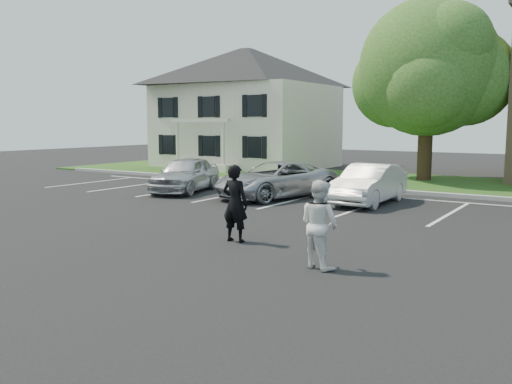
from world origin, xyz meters
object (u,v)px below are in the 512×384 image
at_px(house, 247,108).
at_px(tree, 430,71).
at_px(man_black_suit, 235,203).
at_px(car_silver_minivan, 276,180).
at_px(man_white_shirt, 319,224).
at_px(car_silver_west, 185,174).
at_px(car_white_sedan, 369,184).

distance_m(house, tree, 12.78).
height_order(man_black_suit, car_silver_minivan, man_black_suit).
relative_size(house, man_white_shirt, 5.88).
distance_m(tree, man_black_suit, 16.98).
relative_size(man_white_shirt, car_silver_west, 0.41).
bearing_deg(house, car_silver_west, -67.15).
relative_size(man_black_suit, car_silver_minivan, 0.37).
bearing_deg(car_silver_west, man_white_shirt, -54.39).
relative_size(tree, car_silver_minivan, 1.76).
bearing_deg(man_black_suit, car_white_sedan, -95.93).
xyz_separation_m(man_white_shirt, car_white_sedan, (-2.36, 8.74, -0.18)).
xyz_separation_m(man_black_suit, man_white_shirt, (2.76, -1.05, -0.06)).
relative_size(tree, car_white_sedan, 2.08).
bearing_deg(house, car_silver_minivan, -51.87).
bearing_deg(car_white_sedan, car_silver_west, -172.94).
bearing_deg(tree, man_black_suit, -90.07).
bearing_deg(car_silver_minivan, man_white_shirt, -35.96).
xyz_separation_m(house, car_silver_west, (5.17, -12.27, -3.10)).
xyz_separation_m(tree, car_silver_west, (-7.25, -9.69, -4.62)).
bearing_deg(house, tree, -11.73).
relative_size(tree, car_silver_west, 2.04).
xyz_separation_m(tree, man_white_shirt, (2.74, -17.45, -4.47)).
relative_size(man_black_suit, car_white_sedan, 0.44).
height_order(house, car_silver_minivan, house).
distance_m(tree, man_white_shirt, 18.22).
bearing_deg(car_white_sedan, tree, 92.21).
xyz_separation_m(man_black_suit, car_silver_minivan, (-3.13, 7.17, -0.24)).
height_order(car_silver_minivan, car_white_sedan, car_white_sedan).
height_order(house, man_white_shirt, house).
xyz_separation_m(tree, car_silver_minivan, (-3.15, -9.23, -4.65)).
xyz_separation_m(man_black_suit, car_white_sedan, (0.40, 7.69, -0.24)).
bearing_deg(car_white_sedan, house, 138.30).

